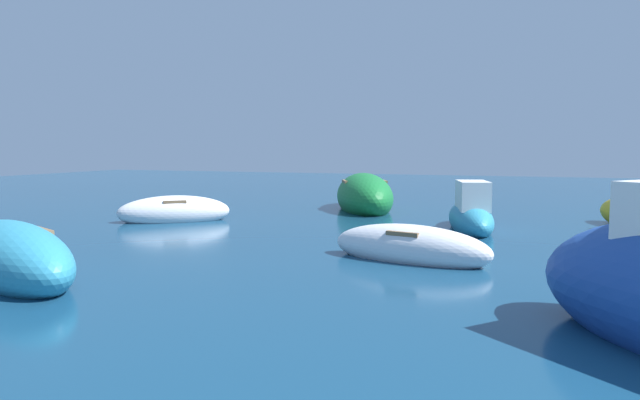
{
  "coord_description": "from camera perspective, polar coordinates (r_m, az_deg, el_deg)",
  "views": [
    {
      "loc": [
        -4.0,
        -4.11,
        2.17
      ],
      "look_at": [
        -9.45,
        10.94,
        0.68
      ],
      "focal_mm": 32.55,
      "sensor_mm": 36.0,
      "label": 1
    }
  ],
  "objects": [
    {
      "name": "moored_boat_4",
      "position": [
        19.87,
        4.37,
        0.33
      ],
      "size": [
        3.52,
        4.9,
        1.62
      ],
      "rotation": [
        0.0,
        0.0,
        1.99
      ],
      "color": "#197233",
      "rests_on": "ground"
    },
    {
      "name": "moored_boat_6",
      "position": [
        17.35,
        -14.13,
        -1.14
      ],
      "size": [
        3.19,
        2.8,
        0.97
      ],
      "rotation": [
        0.0,
        0.0,
        3.8
      ],
      "color": "white",
      "rests_on": "ground"
    },
    {
      "name": "moored_boat_9",
      "position": [
        11.21,
        8.84,
        -4.62
      ],
      "size": [
        3.34,
        1.71,
        0.89
      ],
      "rotation": [
        0.0,
        0.0,
        6.05
      ],
      "color": "white",
      "rests_on": "ground"
    },
    {
      "name": "moored_boat_0",
      "position": [
        15.57,
        14.61,
        -1.5
      ],
      "size": [
        1.84,
        3.56,
        1.5
      ],
      "rotation": [
        0.0,
        0.0,
        1.82
      ],
      "color": "teal",
      "rests_on": "ground"
    },
    {
      "name": "moored_boat_2",
      "position": [
        10.75,
        -28.06,
        -5.1
      ],
      "size": [
        4.2,
        2.97,
        1.24
      ],
      "rotation": [
        0.0,
        0.0,
        5.84
      ],
      "color": "teal",
      "rests_on": "ground"
    }
  ]
}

